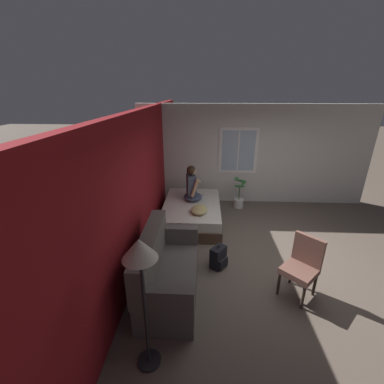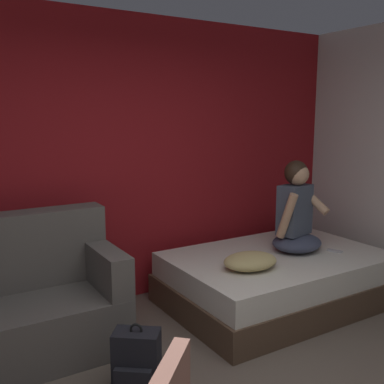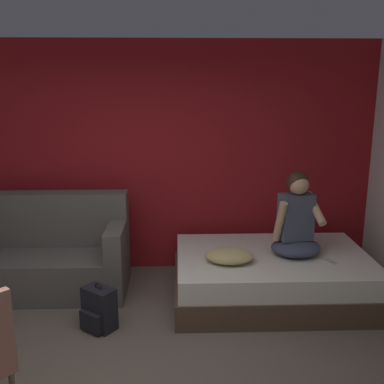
{
  "view_description": "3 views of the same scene",
  "coord_description": "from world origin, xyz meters",
  "px_view_note": "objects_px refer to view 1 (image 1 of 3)",
  "views": [
    {
      "loc": [
        -4.22,
        1.3,
        3.02
      ],
      "look_at": [
        0.55,
        1.55,
        1.12
      ],
      "focal_mm": 24.0,
      "sensor_mm": 36.0,
      "label": 1
    },
    {
      "loc": [
        -1.41,
        -1.47,
        1.79
      ],
      "look_at": [
        0.52,
        1.7,
        1.14
      ],
      "focal_mm": 42.0,
      "sensor_mm": 36.0,
      "label": 2
    },
    {
      "loc": [
        0.41,
        -2.76,
        2.22
      ],
      "look_at": [
        0.56,
        1.66,
        1.14
      ],
      "focal_mm": 42.0,
      "sensor_mm": 36.0,
      "label": 3
    }
  ],
  "objects_px": {
    "backpack": "(219,258)",
    "throw_pillow": "(199,210)",
    "couch": "(166,272)",
    "floor_lamp": "(141,263)",
    "bed": "(192,213)",
    "side_chair": "(302,265)",
    "cell_phone": "(201,195)",
    "potted_plant": "(239,197)",
    "person_seated": "(192,186)"
  },
  "relations": [
    {
      "from": "couch",
      "to": "floor_lamp",
      "type": "xyz_separation_m",
      "value": [
        -1.15,
        0.04,
        1.04
      ]
    },
    {
      "from": "bed",
      "to": "throw_pillow",
      "type": "xyz_separation_m",
      "value": [
        -0.48,
        -0.19,
        0.31
      ]
    },
    {
      "from": "couch",
      "to": "backpack",
      "type": "xyz_separation_m",
      "value": [
        0.68,
        -0.86,
        -0.2
      ]
    },
    {
      "from": "bed",
      "to": "couch",
      "type": "relative_size",
      "value": 1.2
    },
    {
      "from": "backpack",
      "to": "potted_plant",
      "type": "relative_size",
      "value": 0.54
    },
    {
      "from": "side_chair",
      "to": "potted_plant",
      "type": "xyz_separation_m",
      "value": [
        3.18,
        0.57,
        -0.23
      ]
    },
    {
      "from": "cell_phone",
      "to": "floor_lamp",
      "type": "bearing_deg",
      "value": -29.5
    },
    {
      "from": "backpack",
      "to": "throw_pillow",
      "type": "relative_size",
      "value": 0.95
    },
    {
      "from": "person_seated",
      "to": "backpack",
      "type": "distance_m",
      "value": 2.13
    },
    {
      "from": "backpack",
      "to": "throw_pillow",
      "type": "height_order",
      "value": "throw_pillow"
    },
    {
      "from": "throw_pillow",
      "to": "floor_lamp",
      "type": "height_order",
      "value": "floor_lamp"
    },
    {
      "from": "couch",
      "to": "floor_lamp",
      "type": "height_order",
      "value": "floor_lamp"
    },
    {
      "from": "side_chair",
      "to": "cell_phone",
      "type": "xyz_separation_m",
      "value": [
        2.83,
        1.59,
        -0.05
      ]
    },
    {
      "from": "throw_pillow",
      "to": "bed",
      "type": "bearing_deg",
      "value": 21.29
    },
    {
      "from": "backpack",
      "to": "floor_lamp",
      "type": "relative_size",
      "value": 0.27
    },
    {
      "from": "backpack",
      "to": "throw_pillow",
      "type": "bearing_deg",
      "value": 17.36
    },
    {
      "from": "backpack",
      "to": "cell_phone",
      "type": "relative_size",
      "value": 3.18
    },
    {
      "from": "bed",
      "to": "backpack",
      "type": "relative_size",
      "value": 4.47
    },
    {
      "from": "couch",
      "to": "cell_phone",
      "type": "relative_size",
      "value": 11.81
    },
    {
      "from": "couch",
      "to": "side_chair",
      "type": "height_order",
      "value": "couch"
    },
    {
      "from": "throw_pillow",
      "to": "cell_phone",
      "type": "distance_m",
      "value": 1.01
    },
    {
      "from": "couch",
      "to": "potted_plant",
      "type": "height_order",
      "value": "couch"
    },
    {
      "from": "bed",
      "to": "floor_lamp",
      "type": "bearing_deg",
      "value": 174.8
    },
    {
      "from": "bed",
      "to": "potted_plant",
      "type": "xyz_separation_m",
      "value": [
        0.88,
        -1.24,
        0.07
      ]
    },
    {
      "from": "bed",
      "to": "side_chair",
      "type": "height_order",
      "value": "side_chair"
    },
    {
      "from": "potted_plant",
      "to": "floor_lamp",
      "type": "bearing_deg",
      "value": 160.52
    },
    {
      "from": "bed",
      "to": "cell_phone",
      "type": "distance_m",
      "value": 0.62
    },
    {
      "from": "backpack",
      "to": "floor_lamp",
      "type": "distance_m",
      "value": 2.38
    },
    {
      "from": "couch",
      "to": "cell_phone",
      "type": "height_order",
      "value": "couch"
    },
    {
      "from": "person_seated",
      "to": "cell_phone",
      "type": "distance_m",
      "value": 0.52
    },
    {
      "from": "side_chair",
      "to": "couch",
      "type": "bearing_deg",
      "value": 92.66
    },
    {
      "from": "bed",
      "to": "floor_lamp",
      "type": "relative_size",
      "value": 1.2
    },
    {
      "from": "person_seated",
      "to": "potted_plant",
      "type": "bearing_deg",
      "value": -62.45
    },
    {
      "from": "potted_plant",
      "to": "bed",
      "type": "bearing_deg",
      "value": 125.23
    },
    {
      "from": "throw_pillow",
      "to": "floor_lamp",
      "type": "relative_size",
      "value": 0.28
    },
    {
      "from": "backpack",
      "to": "throw_pillow",
      "type": "distance_m",
      "value": 1.35
    },
    {
      "from": "couch",
      "to": "floor_lamp",
      "type": "bearing_deg",
      "value": 178.06
    },
    {
      "from": "throw_pillow",
      "to": "floor_lamp",
      "type": "bearing_deg",
      "value": 170.56
    },
    {
      "from": "backpack",
      "to": "potted_plant",
      "type": "xyz_separation_m",
      "value": [
        2.6,
        -0.67,
        0.11
      ]
    },
    {
      "from": "bed",
      "to": "side_chair",
      "type": "bearing_deg",
      "value": -141.78
    },
    {
      "from": "bed",
      "to": "person_seated",
      "type": "height_order",
      "value": "person_seated"
    },
    {
      "from": "person_seated",
      "to": "floor_lamp",
      "type": "distance_m",
      "value": 3.84
    },
    {
      "from": "floor_lamp",
      "to": "couch",
      "type": "bearing_deg",
      "value": -1.94
    },
    {
      "from": "person_seated",
      "to": "side_chair",
      "type": "bearing_deg",
      "value": -144.27
    },
    {
      "from": "throw_pillow",
      "to": "person_seated",
      "type": "bearing_deg",
      "value": 15.29
    },
    {
      "from": "side_chair",
      "to": "potted_plant",
      "type": "distance_m",
      "value": 3.24
    },
    {
      "from": "couch",
      "to": "throw_pillow",
      "type": "height_order",
      "value": "couch"
    },
    {
      "from": "throw_pillow",
      "to": "side_chair",
      "type": "bearing_deg",
      "value": -138.26
    },
    {
      "from": "couch",
      "to": "backpack",
      "type": "bearing_deg",
      "value": -51.75
    },
    {
      "from": "couch",
      "to": "potted_plant",
      "type": "distance_m",
      "value": 3.62
    }
  ]
}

